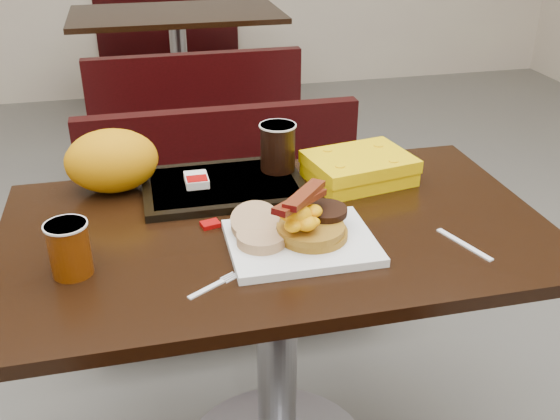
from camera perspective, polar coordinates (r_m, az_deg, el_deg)
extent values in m
cube|color=white|center=(1.33, 1.91, -2.93)|extent=(0.30, 0.24, 0.02)
cylinder|color=#9C681A|center=(1.32, 2.93, -1.80)|extent=(0.17, 0.17, 0.03)
cylinder|color=black|center=(1.35, 4.10, -0.09)|extent=(0.10, 0.10, 0.01)
ellipsoid|color=#FFAD05|center=(1.28, 1.62, -0.72)|extent=(0.11, 0.10, 0.05)
cylinder|color=tan|center=(1.30, -1.67, -2.55)|extent=(0.11, 0.11, 0.02)
cylinder|color=tan|center=(1.33, -2.25, -1.09)|extent=(0.12, 0.12, 0.06)
cylinder|color=#8C3805|center=(1.28, -18.35, -3.35)|extent=(0.10, 0.10, 0.11)
cube|color=white|center=(1.39, 16.18, -2.98)|extent=(0.06, 0.15, 0.00)
cube|color=#B26807|center=(1.42, -3.09, -0.99)|extent=(0.05, 0.04, 0.01)
cube|color=#8C0504|center=(1.41, -6.27, -1.27)|extent=(0.05, 0.04, 0.01)
cube|color=black|center=(1.57, -5.09, 2.20)|extent=(0.39, 0.28, 0.02)
cube|color=silver|center=(1.57, -7.49, 2.69)|extent=(0.06, 0.08, 0.02)
cylinder|color=black|center=(1.61, -0.20, 5.64)|extent=(0.09, 0.09, 0.12)
cube|color=#F1BE04|center=(1.62, 7.10, 3.74)|extent=(0.28, 0.23, 0.07)
ellipsoid|color=orange|center=(1.59, -14.84, 4.29)|extent=(0.25, 0.20, 0.15)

